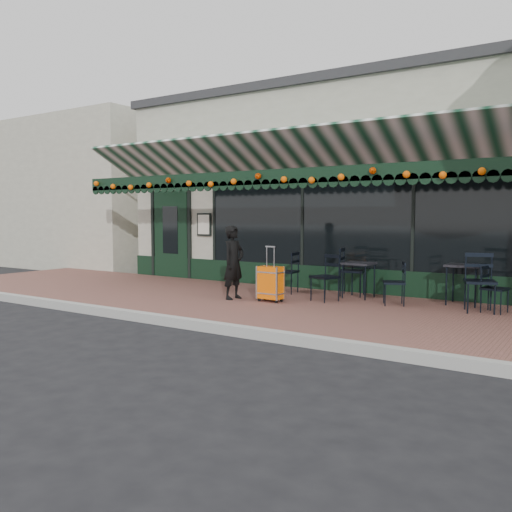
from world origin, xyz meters
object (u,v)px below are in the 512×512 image
Objects in this scene: cafe_table_a at (464,268)px; chair_a_front at (480,282)px; suitcase at (270,283)px; cafe_table_b at (359,266)px; chair_a_left at (394,283)px; woman at (234,262)px; chair_a_right at (495,289)px; chair_b_left at (287,272)px; chair_b_right at (352,271)px; chair_b_front at (325,278)px.

cafe_table_a is 0.75m from chair_a_front.
suitcase reaches higher than cafe_table_b.
cafe_table_a is at bearing 30.28° from suitcase.
suitcase is 1.30× the size of chair_a_left.
chair_a_right is at bearing -71.12° from woman.
chair_a_left is at bearing -66.05° from woman.
chair_b_left reaches higher than cafe_table_a.
cafe_table_a is at bearing -100.67° from chair_b_right.
chair_a_right is 3.94m from chair_b_left.
chair_b_left is at bearing 99.43° from chair_a_right.
woman is at bearing 176.19° from chair_a_front.
woman is 1.73m from chair_b_front.
chair_a_left is at bearing 32.82° from chair_b_front.
suitcase reaches higher than chair_a_left.
suitcase is at bearing -90.17° from chair_a_left.
chair_b_right is (-2.08, -0.08, -0.17)m from cafe_table_a.
chair_a_right is at bearing 71.63° from chair_a_left.
chair_b_left reaches higher than cafe_table_b.
chair_b_left is at bearing -171.91° from cafe_table_a.
woman is at bearing -135.00° from chair_b_front.
chair_a_front is at bearing 69.10° from chair_a_left.
chair_b_right reaches higher than chair_b_left.
chair_a_right is (2.47, -0.27, -0.23)m from cafe_table_b.
suitcase is at bearing -152.07° from cafe_table_a.
chair_a_front is at bearing 122.02° from chair_a_right.
suitcase reaches higher than chair_b_right.
chair_b_right is at bearing -177.75° from cafe_table_a.
cafe_table_b is at bearing 152.48° from chair_a_front.
woman reaches higher than chair_a_front.
cafe_table_a is 0.85m from chair_a_right.
chair_b_front is at bearing 157.79° from chair_b_right.
chair_a_right is (0.60, -0.54, -0.26)m from cafe_table_a.
chair_a_front is at bearing 27.65° from chair_b_front.
cafe_table_a is at bearing 100.47° from chair_a_left.
chair_a_front is (4.16, 1.09, -0.20)m from woman.
chair_a_left is (-1.02, -0.71, -0.26)m from cafe_table_a.
chair_b_left is at bearing -120.01° from chair_a_left.
chair_b_front is (-2.83, -0.45, 0.05)m from chair_a_right.
chair_a_front is 2.64m from chair_b_front.
chair_b_right is at bearing 90.67° from chair_a_right.
chair_b_front is (-0.15, -0.91, -0.04)m from chair_b_right.
chair_b_right is at bearing 138.47° from cafe_table_b.
chair_a_front is at bearing -115.37° from chair_b_right.
chair_b_front reaches higher than cafe_table_b.
chair_b_left is at bearing 94.41° from chair_b_right.
chair_a_front reaches higher than chair_a_left.
chair_a_front is at bearing -71.47° from woman.
cafe_table_b is at bearing -48.88° from woman.
woman reaches higher than chair_a_right.
woman is 2.39m from cafe_table_b.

